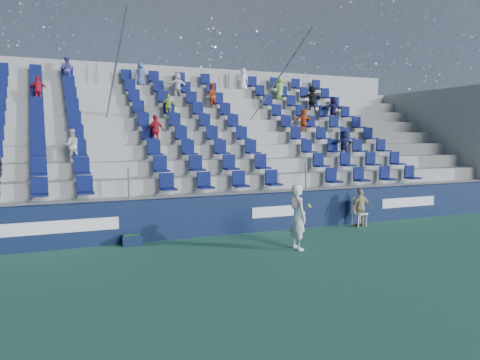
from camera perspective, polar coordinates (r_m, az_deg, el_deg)
name	(u,v)px	position (r m, az deg, el deg)	size (l,w,h in m)	color
ground	(277,258)	(11.88, 4.48, -9.41)	(70.00, 70.00, 0.00)	#2A6248
sponsor_wall	(230,214)	(14.55, -1.26, -4.22)	(24.00, 0.32, 1.20)	#101B3C
grandstand	(183,158)	(19.19, -6.93, 2.68)	(24.00, 8.17, 6.63)	#A1A19C
tennis_player	(298,217)	(12.60, 7.06, -4.47)	(0.69, 0.67, 1.76)	white
line_judge_chair	(358,210)	(16.33, 14.15, -3.57)	(0.49, 0.50, 0.94)	white
line_judge	(360,207)	(16.20, 14.48, -3.26)	(0.75, 0.31, 1.29)	tan
ball_bin	(132,240)	(13.43, -13.01, -7.08)	(0.57, 0.40, 0.30)	#0F1B3A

